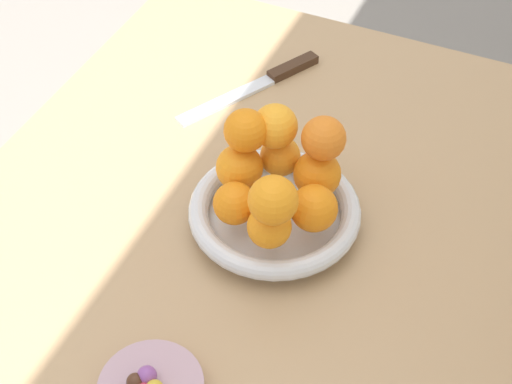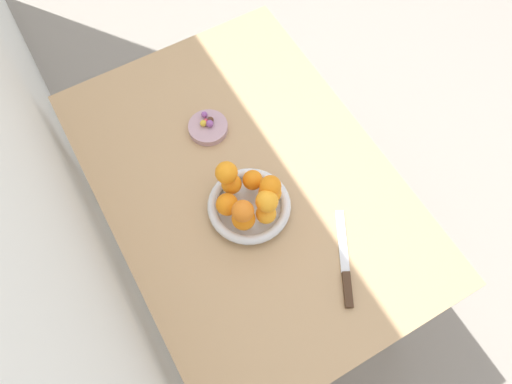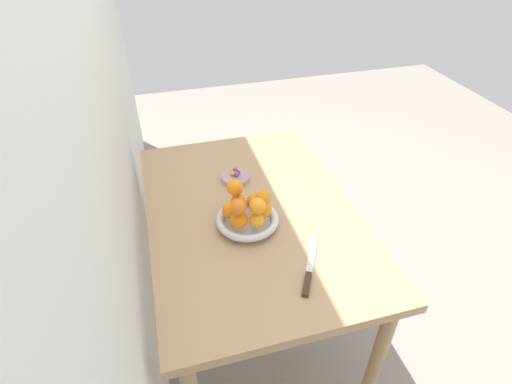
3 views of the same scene
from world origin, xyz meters
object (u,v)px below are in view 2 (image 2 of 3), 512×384
orange_4 (270,193)px  orange_9 (226,173)px  orange_2 (244,218)px  orange_8 (243,211)px  orange_3 (266,214)px  orange_0 (232,184)px  orange_5 (254,179)px  orange_1 (227,204)px  dining_table (247,196)px  fruit_bowl (249,206)px  orange_7 (267,201)px  candy_ball_1 (211,119)px  orange_6 (270,186)px  candy_ball_5 (206,121)px  knife (345,266)px  candy_ball_0 (204,115)px  candy_ball_4 (203,123)px  candy_dish (208,128)px  candy_ball_3 (210,124)px  candy_ball_2 (209,121)px

orange_4 → orange_9: size_ratio=1.04×
orange_2 → orange_8: size_ratio=1.10×
orange_3 → orange_8: size_ratio=0.96×
orange_0 → orange_5: 0.06m
orange_0 → orange_1: bearing=140.8°
dining_table → orange_8: (-0.12, 0.08, 0.22)m
fruit_bowl → orange_2: bearing=137.0°
orange_7 → candy_ball_1: bearing=-2.5°
dining_table → orange_6: (-0.10, -0.01, 0.22)m
fruit_bowl → orange_7: size_ratio=3.87×
orange_1 → candy_ball_1: 0.30m
orange_7 → candy_ball_5: orange_7 is taller
fruit_bowl → candy_ball_5: size_ratio=14.07×
knife → candy_ball_5: bearing=11.3°
orange_9 → candy_ball_5: orange_9 is taller
orange_3 → orange_5: (0.10, -0.02, 0.00)m
fruit_bowl → knife: 0.29m
orange_5 → orange_7: (-0.09, 0.02, 0.05)m
orange_5 → candy_ball_1: 0.25m
candy_ball_0 → knife: size_ratio=0.08×
candy_ball_1 → knife: bearing=-170.2°
candy_ball_1 → candy_ball_4: (-0.00, 0.03, 0.00)m
candy_ball_4 → candy_dish: bearing=-124.2°
candy_dish → knife: (-0.54, -0.11, -0.01)m
candy_ball_4 → dining_table: bearing=-173.8°
fruit_bowl → orange_1: 0.08m
orange_5 → candy_ball_5: 0.25m
candy_ball_5 → knife: 0.56m
orange_2 → candy_ball_3: size_ratio=2.85×
orange_2 → candy_ball_2: size_ratio=3.25×
orange_6 → candy_ball_1: size_ratio=3.80×
candy_dish → candy_ball_5: size_ratio=7.27×
orange_5 → candy_ball_4: bearing=6.5°
orange_5 → candy_ball_2: bearing=2.2°
orange_1 → orange_3: size_ratio=1.11×
orange_0 → orange_1: orange_1 is taller
candy_ball_1 → candy_ball_4: 0.03m
dining_table → orange_2: size_ratio=18.12×
orange_3 → orange_4: orange_4 is taller
candy_ball_1 → orange_4: bearing=-176.8°
orange_7 → candy_ball_3: bearing=-0.8°
orange_0 → candy_ball_3: 0.22m
candy_ball_1 → candy_ball_4: bearing=100.4°
dining_table → orange_0: bearing=107.5°
candy_dish → candy_ball_3: (-0.00, -0.01, 0.02)m
orange_8 → orange_9: orange_8 is taller
fruit_bowl → orange_4: bearing=-103.0°
orange_1 → candy_ball_4: (0.27, -0.07, -0.04)m
candy_ball_4 → orange_1: bearing=166.0°
candy_ball_3 → orange_4: bearing=-174.6°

